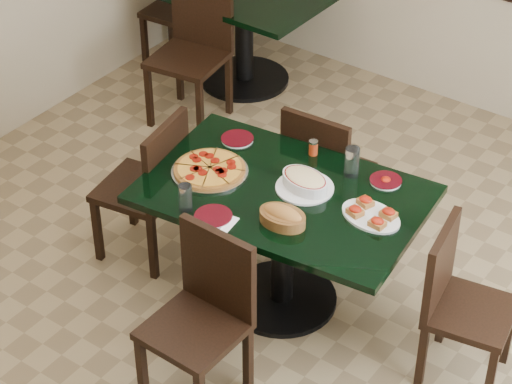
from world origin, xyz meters
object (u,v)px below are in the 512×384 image
Objects in this scene: main_table at (283,219)px; back_table at (244,17)px; bread_basket at (282,216)px; chair_far at (323,169)px; chair_left at (151,182)px; back_chair_near at (195,42)px; lasagna_casserole at (305,181)px; pepperoni_pizza at (210,170)px; back_chair_left at (184,5)px; chair_near at (205,309)px; chair_right at (457,297)px; bruschetta_platter at (371,214)px.

back_table is (-1.60, 1.83, -0.04)m from main_table.
back_table is 2.71m from bread_basket.
chair_left is (-0.70, -0.68, 0.01)m from chair_far.
back_chair_near is at bearing 135.60° from bread_basket.
main_table is 5.03× the size of lasagna_casserole.
pepperoni_pizza is at bearing 81.38° from chair_left.
back_table is at bearing 126.38° from bread_basket.
back_chair_left is (-1.29, 1.88, -0.02)m from chair_left.
chair_far is at bearing 104.71° from bread_basket.
chair_near is at bearing 94.15° from chair_far.
chair_right is at bearing 86.06° from chair_left.
pepperoni_pizza is at bearing 127.12° from chair_near.
chair_left is (-1.80, -0.17, 0.03)m from chair_right.
chair_left is at bearing 40.89° from chair_far.
main_table is 1.75× the size of chair_right.
chair_left is (-0.87, 0.63, 0.00)m from chair_near.
chair_left is (-0.82, -0.09, -0.05)m from main_table.
main_table is at bearing 119.01° from bread_basket.
chair_right reaches higher than lasagna_casserole.
back_chair_left reaches higher than bruschetta_platter.
chair_near is at bearing -58.61° from back_chair_near.
main_table is at bearing 87.11° from chair_left.
chair_left is 0.96m from lasagna_casserole.
back_table is 4.81× the size of bread_basket.
chair_far is 1.21m from chair_right.
chair_near reaches higher than back_table.
chair_right is 0.94× the size of chair_left.
back_chair_left is 3.12m from bruschetta_platter.
chair_left reaches higher than lasagna_casserole.
back_table is 1.93m from chair_far.
chair_far is 0.90m from bread_basket.
chair_right is at bearing 15.94° from bread_basket.
pepperoni_pizza is (1.71, -1.87, 0.28)m from back_chair_left.
lasagna_casserole is at bearing 40.56° from main_table.
chair_right is at bearing 56.30° from back_chair_left.
main_table is 0.60m from chair_far.
chair_left is at bearing -163.08° from bruschetta_platter.
chair_far is 1.02× the size of back_chair_left.
back_table is at bearing -167.57° from chair_left.
chair_near is 0.92× the size of back_chair_near.
bread_basket is (0.10, 0.51, 0.28)m from chair_near.
pepperoni_pizza is at bearing -160.08° from bruschetta_platter.
back_chair_near reaches higher than bruschetta_platter.
bruschetta_platter is at bearing 87.84° from chair_left.
back_table is 1.33× the size of chair_left.
pepperoni_pizza is at bearing -57.79° from back_table.
chair_right reaches higher than bread_basket.
pepperoni_pizza is (-0.46, 0.64, 0.26)m from chair_near.
back_table is 1.39× the size of back_chair_left.
back_chair_near is 2.40m from bruschetta_platter.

